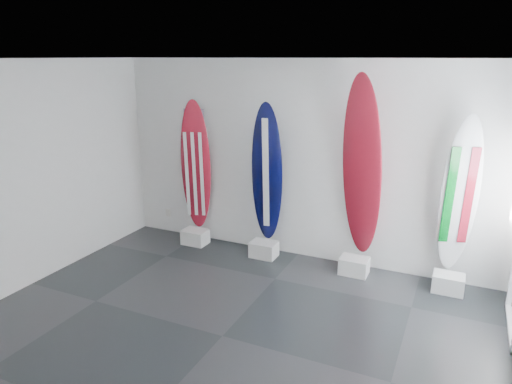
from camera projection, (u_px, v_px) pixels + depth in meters
The scene contains 14 objects.
floor at pixel (222, 336), 5.24m from camera, with size 6.00×6.00×0.00m, color black.
ceiling at pixel (216, 59), 4.40m from camera, with size 6.00×6.00×0.00m, color white.
wall_back at pixel (301, 162), 7.00m from camera, with size 6.00×6.00×0.00m, color white.
wall_front at pixel (5, 336), 2.65m from camera, with size 6.00×6.00×0.00m, color white.
wall_left at pixel (16, 179), 6.03m from camera, with size 5.00×5.00×0.00m, color white.
display_block_usa at pixel (195, 237), 7.80m from camera, with size 0.40×0.30×0.24m, color silver.
surfboard_usa at pixel (196, 166), 7.55m from camera, with size 0.49×0.08×2.15m, color maroon.
display_block_navy at pixel (264, 249), 7.29m from camera, with size 0.40×0.30×0.24m, color silver.
surfboard_navy at pixel (267, 174), 7.04m from camera, with size 0.49×0.08×2.16m, color black.
display_block_swiss at pixel (354, 266), 6.72m from camera, with size 0.40×0.30×0.24m, color silver.
surfboard_swiss at pixel (362, 169), 6.41m from camera, with size 0.59×0.08×2.62m, color maroon.
display_block_italy at pixel (448, 283), 6.21m from camera, with size 0.40×0.30×0.24m, color silver.
surfboard_italy at pixel (459, 196), 5.97m from camera, with size 0.48×0.08×2.14m, color silver.
wall_outlet at pixel (168, 213), 8.29m from camera, with size 0.09×0.02×0.13m, color silver.
Camera 1 is at (2.26, -4.00, 3.03)m, focal length 32.76 mm.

